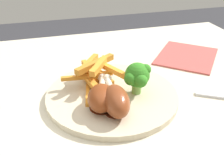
% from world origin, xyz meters
% --- Properties ---
extents(dining_table, '(0.90, 0.71, 0.72)m').
position_xyz_m(dining_table, '(0.00, 0.00, 0.59)').
color(dining_table, beige).
rests_on(dining_table, ground_plane).
extents(dinner_plate, '(0.26, 0.26, 0.01)m').
position_xyz_m(dinner_plate, '(-0.03, -0.04, 0.72)').
color(dinner_plate, beige).
rests_on(dinner_plate, dining_table).
extents(broccoli_floret_front, '(0.05, 0.06, 0.06)m').
position_xyz_m(broccoli_floret_front, '(0.02, -0.05, 0.77)').
color(broccoli_floret_front, '#7EB253').
rests_on(broccoli_floret_front, dinner_plate).
extents(carrot_fries_pile, '(0.13, 0.14, 0.05)m').
position_xyz_m(carrot_fries_pile, '(-0.05, 0.01, 0.76)').
color(carrot_fries_pile, orange).
rests_on(carrot_fries_pile, dinner_plate).
extents(chicken_drumstick_near, '(0.07, 0.13, 0.04)m').
position_xyz_m(chicken_drumstick_near, '(-0.06, -0.08, 0.75)').
color(chicken_drumstick_near, '#561F0D').
rests_on(chicken_drumstick_near, dinner_plate).
extents(chicken_drumstick_far, '(0.05, 0.14, 0.05)m').
position_xyz_m(chicken_drumstick_far, '(-0.04, -0.10, 0.75)').
color(chicken_drumstick_far, '#572110').
rests_on(chicken_drumstick_far, dinner_plate).
extents(napkin, '(0.22, 0.22, 0.00)m').
position_xyz_m(napkin, '(0.22, 0.10, 0.72)').
color(napkin, '#B74C47').
rests_on(napkin, dining_table).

